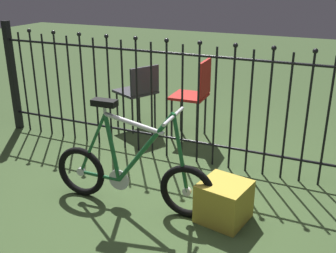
% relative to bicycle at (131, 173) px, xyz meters
% --- Properties ---
extents(ground_plane, '(20.00, 20.00, 0.00)m').
position_rel_bicycle_xyz_m(ground_plane, '(0.23, 0.24, -0.29)').
color(ground_plane, '#354A26').
extents(iron_fence, '(4.82, 0.07, 1.29)m').
position_rel_bicycle_xyz_m(iron_fence, '(0.17, 0.99, 0.35)').
color(iron_fence, black).
rests_on(iron_fence, ground).
extents(bicycle, '(1.39, 0.40, 0.89)m').
position_rel_bicycle_xyz_m(bicycle, '(0.00, 0.00, 0.00)').
color(bicycle, black).
rests_on(bicycle, ground).
extents(chair_red, '(0.40, 0.39, 0.91)m').
position_rel_bicycle_xyz_m(chair_red, '(-0.05, 1.59, 0.27)').
color(chair_red, black).
rests_on(chair_red, ground).
extents(chair_charcoal, '(0.56, 0.56, 0.79)m').
position_rel_bicycle_xyz_m(chair_charcoal, '(-0.78, 1.59, 0.21)').
color(chair_charcoal, black).
rests_on(chair_charcoal, ground).
extents(display_crate, '(0.41, 0.41, 0.31)m').
position_rel_bicycle_xyz_m(display_crate, '(0.75, 0.11, -0.13)').
color(display_crate, '#B29933').
rests_on(display_crate, ground).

